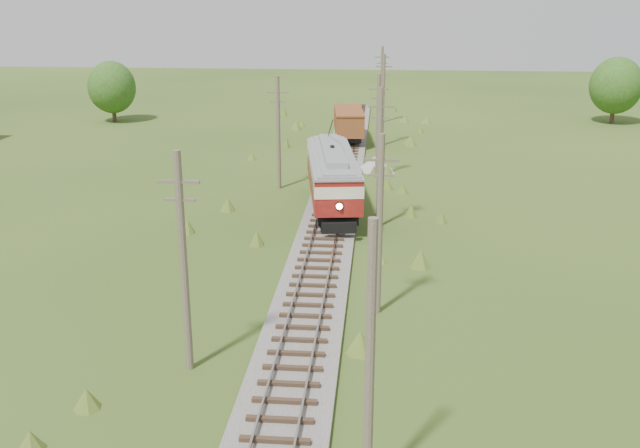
{
  "coord_description": "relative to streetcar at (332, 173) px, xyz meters",
  "views": [
    {
      "loc": [
        3.23,
        -13.06,
        14.49
      ],
      "look_at": [
        0.0,
        24.54,
        2.2
      ],
      "focal_mm": 40.0,
      "sensor_mm": 36.0,
      "label": 1
    }
  ],
  "objects": [
    {
      "name": "utility_pole_r_5",
      "position": [
        3.4,
        22.72,
        1.83
      ],
      "size": [
        1.6,
        0.3,
        8.9
      ],
      "color": "brown",
      "rests_on": "ground"
    },
    {
      "name": "utility_pole_r_6",
      "position": [
        3.2,
        35.72,
        1.73
      ],
      "size": [
        1.6,
        0.3,
        8.7
      ],
      "color": "brown",
      "rests_on": "ground"
    },
    {
      "name": "tree_mid_a",
      "position": [
        -28.0,
        33.72,
        1.28
      ],
      "size": [
        5.46,
        5.46,
        7.03
      ],
      "color": "#38281C",
      "rests_on": "ground"
    },
    {
      "name": "utility_pole_l_b",
      "position": [
        -4.5,
        5.72,
        1.68
      ],
      "size": [
        1.6,
        0.3,
        8.6
      ],
      "color": "brown",
      "rests_on": "ground"
    },
    {
      "name": "utility_pole_r_1",
      "position": [
        3.1,
        -29.28,
        1.66
      ],
      "size": [
        0.3,
        0.3,
        8.8
      ],
      "color": "brown",
      "rests_on": "ground"
    },
    {
      "name": "railbed_main",
      "position": [
        -0.0,
        -0.28,
        -2.55
      ],
      "size": [
        3.6,
        96.0,
        0.57
      ],
      "color": "#605B54",
      "rests_on": "ground"
    },
    {
      "name": "utility_pole_l_a",
      "position": [
        -4.2,
        -22.28,
        1.88
      ],
      "size": [
        1.6,
        0.3,
        9.0
      ],
      "color": "brown",
      "rests_on": "ground"
    },
    {
      "name": "utility_pole_r_3",
      "position": [
        3.2,
        -3.28,
        1.88
      ],
      "size": [
        1.6,
        0.3,
        9.0
      ],
      "color": "brown",
      "rests_on": "ground"
    },
    {
      "name": "gondola",
      "position": [
        -0.0,
        23.92,
        -0.67
      ],
      "size": [
        3.5,
        8.65,
        2.8
      ],
      "rotation": [
        0.0,
        0.0,
        0.09
      ],
      "color": "black",
      "rests_on": "ground"
    },
    {
      "name": "streetcar",
      "position": [
        0.0,
        0.0,
        0.0
      ],
      "size": [
        4.75,
        13.17,
        5.97
      ],
      "rotation": [
        0.0,
        0.0,
        0.14
      ],
      "color": "black",
      "rests_on": "ground"
    },
    {
      "name": "utility_pole_r_4",
      "position": [
        3.0,
        9.72,
        1.58
      ],
      "size": [
        1.6,
        0.3,
        8.4
      ],
      "color": "brown",
      "rests_on": "ground"
    },
    {
      "name": "tree_mid_b",
      "position": [
        30.0,
        37.72,
        1.59
      ],
      "size": [
        5.88,
        5.88,
        7.57
      ],
      "color": "#38281C",
      "rests_on": "ground"
    },
    {
      "name": "utility_pole_r_2",
      "position": [
        3.3,
        -16.28,
        1.68
      ],
      "size": [
        1.6,
        0.3,
        8.6
      ],
      "color": "brown",
      "rests_on": "ground"
    },
    {
      "name": "gravel_pile",
      "position": [
        2.94,
        12.13,
        -2.18
      ],
      "size": [
        3.31,
        3.51,
        1.2
      ],
      "color": "gray",
      "rests_on": "ground"
    }
  ]
}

